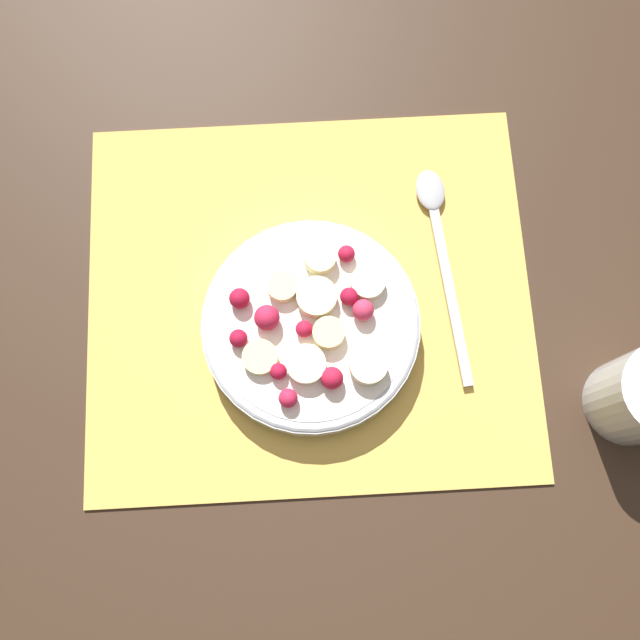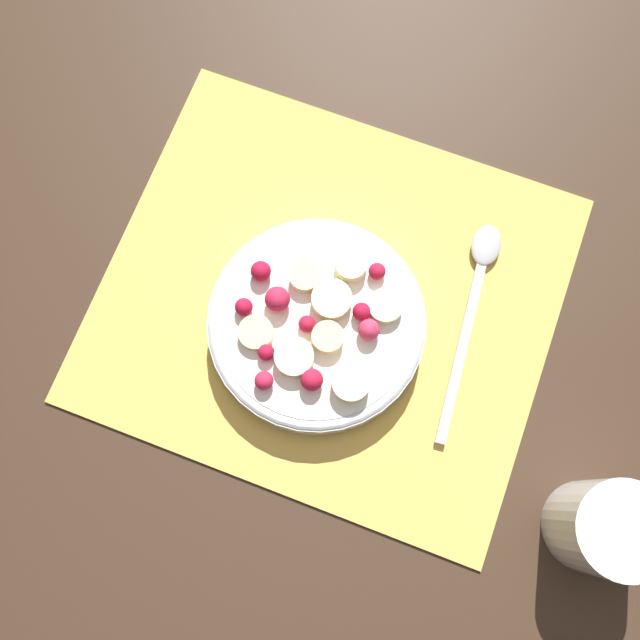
{
  "view_description": "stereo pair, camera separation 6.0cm",
  "coord_description": "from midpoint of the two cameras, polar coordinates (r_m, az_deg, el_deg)",
  "views": [
    {
      "loc": [
        -0.0,
        -0.18,
        0.63
      ],
      "look_at": [
        0.0,
        -0.03,
        0.04
      ],
      "focal_mm": 40.0,
      "sensor_mm": 36.0,
      "label": 1
    },
    {
      "loc": [
        0.06,
        -0.17,
        0.63
      ],
      "look_at": [
        0.0,
        -0.03,
        0.04
      ],
      "focal_mm": 40.0,
      "sensor_mm": 36.0,
      "label": 2
    }
  ],
  "objects": [
    {
      "name": "ground_plane",
      "position": [
        0.65,
        3.31,
        1.18
      ],
      "size": [
        3.0,
        3.0,
        0.0
      ],
      "primitive_type": "plane",
      "color": "#382619"
    },
    {
      "name": "placemat",
      "position": [
        0.65,
        3.32,
        1.25
      ],
      "size": [
        0.4,
        0.36,
        0.01
      ],
      "color": "#E0B251",
      "rests_on": "ground_plane"
    },
    {
      "name": "fruit_bowl",
      "position": [
        0.62,
        2.72,
        -0.96
      ],
      "size": [
        0.19,
        0.19,
        0.05
      ],
      "color": "silver",
      "rests_on": "placemat"
    },
    {
      "name": "spoon",
      "position": [
        0.67,
        14.9,
        2.01
      ],
      "size": [
        0.04,
        0.21,
        0.01
      ],
      "rotation": [
        0.0,
        0.0,
        1.66
      ],
      "color": "#B2B2B7",
      "rests_on": "placemat"
    },
    {
      "name": "drinking_glass",
      "position": [
        0.64,
        24.42,
        -15.47
      ],
      "size": [
        0.08,
        0.08,
        0.09
      ],
      "color": "white",
      "rests_on": "ground_plane"
    }
  ]
}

